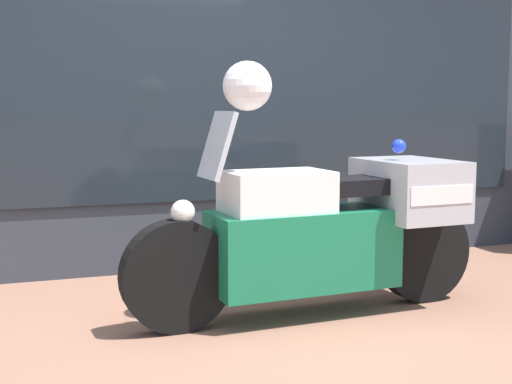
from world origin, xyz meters
name	(u,v)px	position (x,y,z in m)	size (l,w,h in m)	color
ground_plane	(288,337)	(0.00, 0.00, 0.00)	(60.00, 60.00, 0.00)	#8E604C
shop_building	(143,62)	(-0.41, 2.00, 1.63)	(6.02, 0.55, 3.24)	#333842
window_display	(238,201)	(0.37, 2.03, 0.50)	(4.68, 0.30, 2.11)	slate
paramedic_motorcycle	(331,226)	(0.44, 0.37, 0.55)	(2.34, 0.73, 1.26)	black
white_helmet	(247,86)	(-0.12, 0.34, 1.40)	(0.29, 0.29, 0.29)	white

